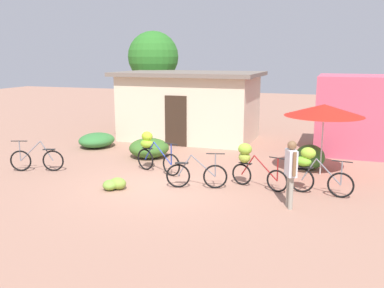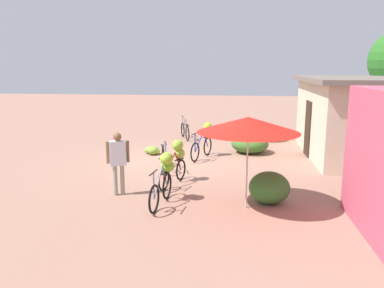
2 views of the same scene
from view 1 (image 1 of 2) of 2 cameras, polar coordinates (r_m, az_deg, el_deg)
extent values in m
plane|color=#A2745F|center=(11.81, -4.16, -5.54)|extent=(60.00, 60.00, 0.00)
cube|color=beige|center=(18.05, -0.32, 4.95)|extent=(5.43, 3.22, 2.69)
cube|color=#72665B|center=(17.93, -0.32, 9.48)|extent=(5.93, 3.72, 0.16)
cube|color=#332319|center=(16.58, -2.21, 3.11)|extent=(0.90, 0.06, 2.00)
cube|color=#CD506A|center=(16.67, 22.06, 3.72)|extent=(3.20, 2.80, 2.82)
cylinder|color=brown|center=(21.28, -5.15, 6.01)|extent=(0.30, 0.30, 2.72)
sphere|color=#2C7125|center=(21.17, -5.26, 11.68)|extent=(2.48, 2.48, 2.48)
ellipsoid|color=#357638|center=(16.93, -12.76, 0.52)|extent=(1.33, 1.54, 0.55)
ellipsoid|color=#3C6B27|center=(14.92, -5.82, -0.53)|extent=(1.40, 1.40, 0.67)
ellipsoid|color=#346B2B|center=(13.83, 15.64, -1.69)|extent=(0.92, 0.98, 0.78)
cylinder|color=beige|center=(13.14, 17.19, 0.38)|extent=(0.04, 0.04, 2.06)
cone|color=red|center=(12.99, 17.44, 4.40)|extent=(2.31, 2.31, 0.35)
torus|color=black|center=(14.11, -22.16, -2.12)|extent=(0.64, 0.27, 0.66)
torus|color=black|center=(13.76, -18.27, -2.17)|extent=(0.64, 0.27, 0.66)
cylinder|color=slate|center=(13.75, -19.05, -0.91)|extent=(0.37, 0.16, 0.64)
cylinder|color=slate|center=(13.92, -21.01, -0.90)|extent=(0.65, 0.26, 0.64)
cylinder|color=black|center=(13.98, -22.36, 0.37)|extent=(0.48, 0.20, 0.03)
cylinder|color=slate|center=(14.04, -22.26, -0.88)|extent=(0.04, 0.04, 0.63)
cube|color=black|center=(13.72, -18.77, -0.70)|extent=(0.39, 0.25, 0.02)
torus|color=black|center=(12.57, -2.81, -2.84)|extent=(0.66, 0.27, 0.68)
torus|color=black|center=(13.29, -6.33, -2.08)|extent=(0.66, 0.27, 0.68)
cylinder|color=navy|center=(13.09, -5.77, -0.92)|extent=(0.40, 0.17, 0.62)
cylinder|color=navy|center=(12.73, -4.02, -1.26)|extent=(0.70, 0.28, 0.63)
cylinder|color=black|center=(12.42, -2.84, 0.04)|extent=(0.48, 0.19, 0.03)
cylinder|color=navy|center=(12.49, -2.83, -1.41)|extent=(0.04, 0.04, 0.64)
cube|color=black|center=(13.13, -6.03, -0.59)|extent=(0.39, 0.25, 0.02)
ellipsoid|color=#7FB827|center=(13.13, -6.10, 0.05)|extent=(0.49, 0.42, 0.27)
ellipsoid|color=#95C026|center=(13.10, -6.09, 1.04)|extent=(0.43, 0.39, 0.30)
torus|color=black|center=(11.41, 3.16, -4.43)|extent=(0.65, 0.22, 0.66)
torus|color=black|center=(11.47, -1.89, -4.33)|extent=(0.65, 0.22, 0.66)
cylinder|color=slate|center=(11.37, -1.02, -2.93)|extent=(0.38, 0.13, 0.60)
cylinder|color=slate|center=(11.34, 1.52, -2.98)|extent=(0.66, 0.21, 0.61)
cylinder|color=black|center=(11.24, 3.20, -1.32)|extent=(0.49, 0.16, 0.03)
cylinder|color=slate|center=(11.32, 3.18, -2.88)|extent=(0.04, 0.04, 0.64)
cube|color=black|center=(11.36, -1.40, -2.59)|extent=(0.38, 0.23, 0.02)
torus|color=black|center=(11.32, 11.44, -4.93)|extent=(0.59, 0.22, 0.61)
torus|color=black|center=(11.78, 6.74, -4.10)|extent=(0.59, 0.22, 0.61)
cylinder|color=maroon|center=(11.62, 7.57, -2.84)|extent=(0.40, 0.15, 0.61)
cylinder|color=maroon|center=(11.38, 9.92, -3.23)|extent=(0.69, 0.24, 0.62)
cylinder|color=black|center=(11.16, 11.57, -1.89)|extent=(0.49, 0.17, 0.03)
cylinder|color=maroon|center=(11.24, 11.51, -3.42)|extent=(0.04, 0.04, 0.62)
cube|color=black|center=(11.65, 7.23, -2.60)|extent=(0.39, 0.24, 0.02)
ellipsoid|color=#99B33B|center=(11.62, 7.12, -1.81)|extent=(0.45, 0.42, 0.31)
ellipsoid|color=#8FC036|center=(11.52, 7.18, -0.67)|extent=(0.43, 0.37, 0.31)
torus|color=black|center=(11.30, 19.46, -5.27)|extent=(0.66, 0.13, 0.66)
torus|color=black|center=(11.44, 14.60, -4.75)|extent=(0.66, 0.13, 0.66)
cylinder|color=slate|center=(11.33, 15.53, -3.35)|extent=(0.38, 0.08, 0.63)
cylinder|color=slate|center=(11.25, 17.97, -3.60)|extent=(0.66, 0.12, 0.64)
cylinder|color=black|center=(11.14, 19.68, -2.24)|extent=(0.50, 0.09, 0.03)
cylinder|color=slate|center=(11.21, 19.57, -3.76)|extent=(0.04, 0.04, 0.62)
cube|color=black|center=(11.33, 15.18, -3.05)|extent=(0.37, 0.18, 0.02)
ellipsoid|color=#77C630|center=(11.33, 14.85, -2.28)|extent=(0.49, 0.43, 0.27)
ellipsoid|color=#95C635|center=(11.27, 15.46, -1.19)|extent=(0.45, 0.39, 0.30)
ellipsoid|color=olive|center=(11.56, -10.00, -5.28)|extent=(0.60, 0.55, 0.31)
ellipsoid|color=#8DBC32|center=(11.61, -10.13, -5.35)|extent=(0.46, 0.52, 0.26)
ellipsoid|color=#77A43B|center=(11.53, -11.01, -5.46)|extent=(0.52, 0.56, 0.27)
cylinder|color=gray|center=(10.14, 13.22, -6.48)|extent=(0.11, 0.11, 0.79)
cylinder|color=gray|center=(10.30, 12.94, -6.17)|extent=(0.11, 0.11, 0.79)
cube|color=silver|center=(10.03, 13.27, -2.50)|extent=(0.34, 0.45, 0.62)
cylinder|color=brown|center=(9.79, 13.69, -2.68)|extent=(0.08, 0.08, 0.56)
cylinder|color=brown|center=(10.25, 12.88, -1.99)|extent=(0.08, 0.08, 0.56)
sphere|color=brown|center=(9.94, 13.38, -0.17)|extent=(0.21, 0.21, 0.21)
camera|label=2|loc=(14.98, 52.60, 6.20)|focal=35.74mm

